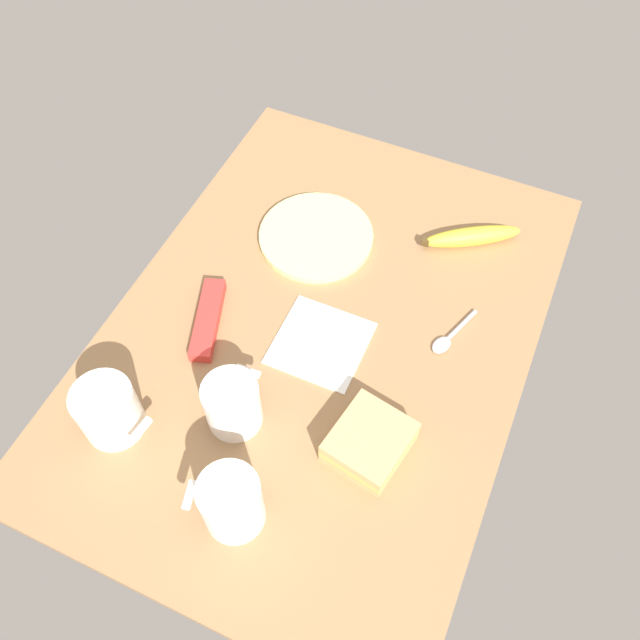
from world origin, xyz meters
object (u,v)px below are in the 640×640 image
(snack_bar, at_px, (208,319))
(paper_napkin, at_px, (321,343))
(sandwich_main, at_px, (370,442))
(coffee_mug_milky, at_px, (108,410))
(coffee_mug_spare, at_px, (231,502))
(spoon, at_px, (448,338))
(plate_of_food, at_px, (316,236))
(banana, at_px, (472,236))
(coffee_mug_black, at_px, (232,404))

(snack_bar, xyz_separation_m, paper_napkin, (-0.04, 0.18, -0.01))
(sandwich_main, xyz_separation_m, paper_napkin, (-0.13, -0.13, -0.02))
(snack_bar, bearing_deg, coffee_mug_milky, -28.73)
(sandwich_main, bearing_deg, paper_napkin, -134.54)
(coffee_mug_spare, height_order, spoon, coffee_mug_spare)
(plate_of_food, bearing_deg, snack_bar, -19.83)
(plate_of_food, height_order, sandwich_main, sandwich_main)
(banana, distance_m, paper_napkin, 0.33)
(paper_napkin, bearing_deg, coffee_mug_milky, -40.73)
(coffee_mug_spare, height_order, snack_bar, coffee_mug_spare)
(spoon, bearing_deg, banana, -172.48)
(coffee_mug_black, height_order, sandwich_main, coffee_mug_black)
(coffee_mug_milky, xyz_separation_m, snack_bar, (-0.21, 0.03, -0.04))
(coffee_mug_black, bearing_deg, plate_of_food, -174.56)
(coffee_mug_black, distance_m, coffee_mug_milky, 0.17)
(coffee_mug_black, height_order, paper_napkin, coffee_mug_black)
(plate_of_food, relative_size, sandwich_main, 1.59)
(paper_napkin, bearing_deg, spoon, 116.29)
(sandwich_main, height_order, spoon, sandwich_main)
(coffee_mug_milky, bearing_deg, snack_bar, 170.66)
(coffee_mug_milky, distance_m, snack_bar, 0.21)
(paper_napkin, bearing_deg, coffee_mug_black, -20.04)
(plate_of_food, bearing_deg, sandwich_main, 35.16)
(coffee_mug_black, xyz_separation_m, coffee_mug_spare, (0.13, 0.07, 0.01))
(plate_of_food, relative_size, banana, 1.23)
(coffee_mug_spare, xyz_separation_m, paper_napkin, (-0.29, -0.01, -0.05))
(coffee_mug_black, bearing_deg, spoon, 136.73)
(banana, bearing_deg, coffee_mug_spare, -13.96)
(coffee_mug_black, relative_size, coffee_mug_milky, 0.92)
(coffee_mug_black, xyz_separation_m, paper_napkin, (-0.17, 0.06, -0.04))
(coffee_mug_milky, bearing_deg, spoon, 130.56)
(spoon, xyz_separation_m, paper_napkin, (0.09, -0.18, -0.00))
(sandwich_main, height_order, banana, sandwich_main)
(paper_napkin, bearing_deg, sandwich_main, 45.46)
(coffee_mug_spare, relative_size, banana, 0.65)
(spoon, bearing_deg, coffee_mug_spare, -24.38)
(spoon, relative_size, snack_bar, 0.72)
(coffee_mug_milky, distance_m, sandwich_main, 0.37)
(coffee_mug_black, bearing_deg, banana, 155.15)
(coffee_mug_milky, relative_size, spoon, 1.04)
(spoon, bearing_deg, sandwich_main, -11.76)
(coffee_mug_spare, xyz_separation_m, snack_bar, (-0.25, -0.18, -0.04))
(coffee_mug_black, distance_m, snack_bar, 0.18)
(sandwich_main, distance_m, paper_napkin, 0.19)
(coffee_mug_spare, relative_size, spoon, 0.99)
(snack_bar, bearing_deg, sandwich_main, 53.91)
(coffee_mug_black, relative_size, snack_bar, 0.69)
(sandwich_main, bearing_deg, banana, 177.47)
(snack_bar, bearing_deg, coffee_mug_black, 23.03)
(snack_bar, bearing_deg, paper_napkin, 82.63)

